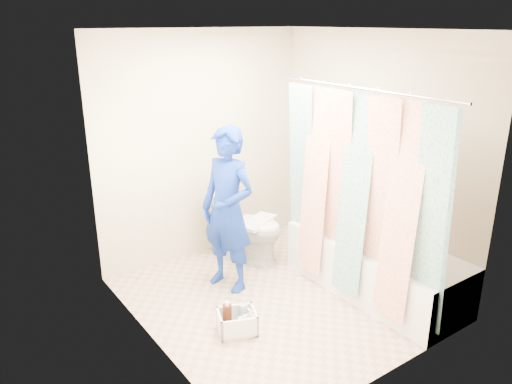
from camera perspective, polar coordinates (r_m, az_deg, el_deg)
floor at (r=4.78m, az=2.30°, el=-12.07°), size 2.60×2.60×0.00m
ceiling at (r=4.09m, az=2.77°, el=18.06°), size 2.40×2.60×0.02m
wall_back at (r=5.33m, az=-6.13°, el=5.18°), size 2.40×0.02×2.40m
wall_front at (r=3.42m, az=16.04°, el=-3.56°), size 2.40×0.02×2.40m
wall_left at (r=3.71m, az=-12.30°, el=-1.45°), size 0.02×2.60×2.40m
wall_right at (r=5.08m, az=13.28°, el=4.09°), size 0.02×2.60×2.40m
bathtub at (r=4.91m, az=13.42°, el=-8.18°), size 0.70×1.75×0.50m
curtain_rod at (r=4.17m, az=12.13°, el=11.48°), size 0.02×1.90×0.02m
shower_curtain at (r=4.38m, az=11.30°, el=-0.65°), size 0.06×1.75×1.80m
toilet at (r=5.33m, az=-0.98°, el=-3.86°), size 0.72×0.89×0.79m
tank_lid at (r=5.24m, az=0.20°, el=-3.44°), size 0.53×0.39×0.04m
tank_internals at (r=5.26m, az=-3.23°, el=0.29°), size 0.18×0.11×0.26m
plumber at (r=4.66m, az=-3.24°, el=-2.06°), size 0.54×0.67×1.58m
cleaning_caddy at (r=4.29m, az=-2.04°, el=-14.69°), size 0.39×0.35×0.24m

